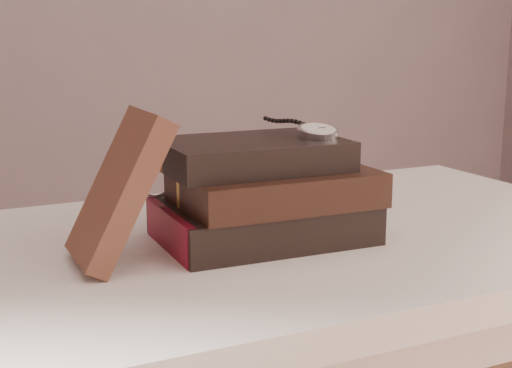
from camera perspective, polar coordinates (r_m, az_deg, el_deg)
name	(u,v)px	position (r m, az deg, el deg)	size (l,w,h in m)	color
table	(290,295)	(1.04, 2.67, -8.58)	(1.00, 0.60, 0.75)	white
book_stack	(264,193)	(0.96, 0.62, -0.72)	(0.27, 0.19, 0.13)	black
journal	(119,189)	(0.87, -10.53, -0.37)	(0.03, 0.12, 0.19)	#44231A
pocket_watch	(315,131)	(0.97, 4.61, 4.12)	(0.06, 0.16, 0.02)	silver
eyeglasses	(173,176)	(1.01, -6.43, 0.58)	(0.11, 0.13, 0.05)	silver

